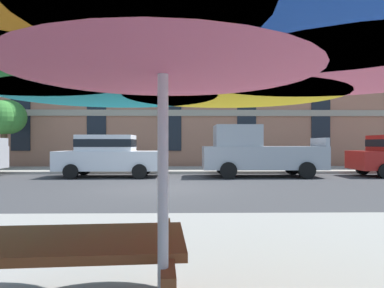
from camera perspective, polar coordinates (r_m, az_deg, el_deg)
The scene contains 8 objects.
ground_plane at distance 10.99m, azimuth -5.32°, elevation -7.34°, with size 120.00×120.00×0.00m, color #38383A.
sidewalk_far at distance 17.74m, azimuth -3.67°, elevation -4.32°, with size 56.00×3.60×0.12m, color #9E998E.
apartment_building at distance 26.35m, azimuth -2.84°, elevation 10.98°, with size 39.22×12.08×12.80m.
sedan_white at distance 14.94m, azimuth -13.70°, elevation -1.72°, with size 4.40×1.98×1.78m.
pickup_silver_midblock at distance 14.89m, azimuth 10.78°, elevation -1.43°, with size 5.10×2.12×2.20m.
street_tree_left at distance 20.30m, azimuth -28.70°, elevation 3.87°, with size 1.97×2.10×3.72m.
patio_umbrella at distance 1.98m, azimuth -4.87°, elevation 18.97°, with size 3.78×3.51×2.39m.
picnic_table at distance 2.69m, azimuth -22.24°, elevation -20.18°, with size 1.90×1.64×0.77m.
Camera 1 is at (0.81, -10.87, 1.42)m, focal length 31.97 mm.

